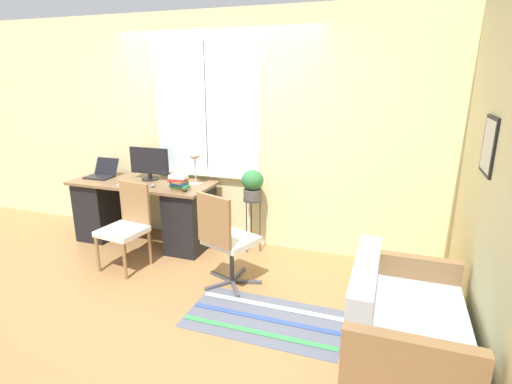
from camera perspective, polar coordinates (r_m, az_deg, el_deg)
ground_plane at (r=4.55m, az=-9.25°, el=-9.85°), size 14.00×14.00×0.00m
wall_back_with_window at (r=4.83m, az=-5.65°, el=8.68°), size 9.00×0.12×2.70m
wall_right_with_picture at (r=3.68m, az=29.60°, el=4.17°), size 0.08×9.00×2.70m
desk at (r=5.08m, az=-15.62°, el=-2.53°), size 1.73×0.69×0.77m
laptop at (r=5.37m, az=-21.16°, el=2.54°), size 0.33×0.32×0.22m
monitor at (r=5.01m, az=-15.01°, el=3.96°), size 0.52×0.21×0.39m
keyboard at (r=4.82m, az=-17.19°, el=0.96°), size 0.35×0.12×0.02m
mouse at (r=4.70m, az=-14.48°, el=0.89°), size 0.04×0.07×0.03m
desk_lamp at (r=4.66m, az=-8.71°, el=4.51°), size 0.13×0.13×0.38m
book_stack at (r=4.46m, az=-10.99°, el=1.37°), size 0.23×0.18×0.18m
desk_chair_wooden at (r=4.46m, az=-18.01°, el=-4.41°), size 0.48×0.48×0.90m
office_chair_swivel at (r=3.83m, az=-4.33°, el=-6.58°), size 0.57×0.59×0.96m
couch_loveseat at (r=3.11m, az=20.02°, el=-18.26°), size 0.77×1.20×0.76m
plant_stand at (r=4.58m, az=-0.49°, el=-2.19°), size 0.22×0.22×0.64m
potted_plant at (r=4.50m, az=-0.50°, el=1.18°), size 0.25×0.25×0.33m
floor_rug_striped at (r=3.56m, az=1.24°, el=-17.65°), size 1.33×0.70×0.01m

